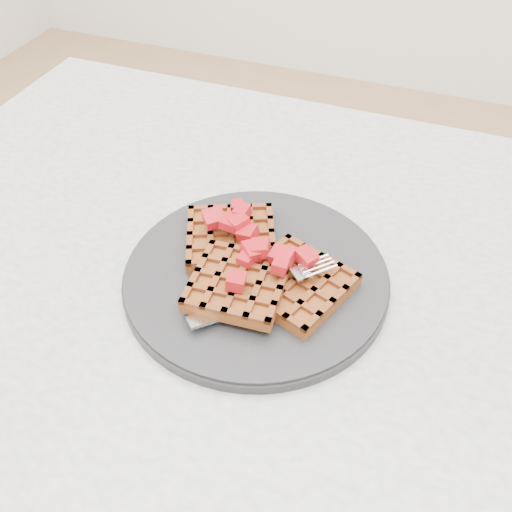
% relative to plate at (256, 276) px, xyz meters
% --- Properties ---
extents(table, '(1.20, 0.80, 0.75)m').
position_rel_plate_xyz_m(table, '(0.06, 0.02, -0.12)').
color(table, silver).
rests_on(table, ground).
extents(plate, '(0.30, 0.30, 0.02)m').
position_rel_plate_xyz_m(plate, '(0.00, 0.00, 0.00)').
color(plate, black).
rests_on(plate, table).
extents(waffles, '(0.23, 0.20, 0.03)m').
position_rel_plate_xyz_m(waffles, '(0.00, -0.00, 0.02)').
color(waffles, brown).
rests_on(waffles, plate).
extents(strawberry_pile, '(0.15, 0.15, 0.02)m').
position_rel_plate_xyz_m(strawberry_pile, '(-0.00, -0.00, 0.05)').
color(strawberry_pile, maroon).
rests_on(strawberry_pile, waffles).
extents(fork, '(0.14, 0.15, 0.02)m').
position_rel_plate_xyz_m(fork, '(0.03, -0.03, 0.02)').
color(fork, silver).
rests_on(fork, plate).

